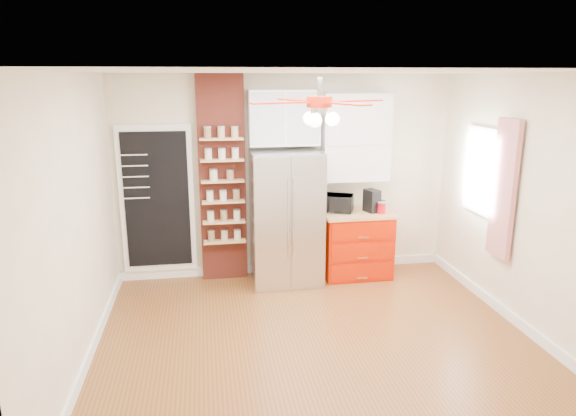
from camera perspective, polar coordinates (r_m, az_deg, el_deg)
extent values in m
plane|color=brown|center=(5.52, 3.12, -14.39)|extent=(4.50, 4.50, 0.00)
plane|color=white|center=(4.84, 3.56, 14.90)|extent=(4.50, 4.50, 0.00)
cube|color=#F0E9C1|center=(6.93, -0.29, 3.52)|extent=(4.50, 0.02, 2.70)
cube|color=#F0E9C1|center=(3.20, 11.27, -9.93)|extent=(4.50, 0.02, 2.70)
cube|color=#F0E9C1|center=(5.04, -22.54, -1.75)|extent=(0.02, 4.00, 2.70)
cube|color=#F0E9C1|center=(5.92, 25.10, 0.26)|extent=(0.02, 4.00, 2.70)
cube|color=white|center=(6.90, -14.33, 0.89)|extent=(0.95, 0.04, 1.95)
cube|color=black|center=(6.87, -14.35, 0.84)|extent=(0.82, 0.02, 1.78)
cube|color=maroon|center=(6.77, -7.31, 3.15)|extent=(0.60, 0.16, 2.70)
cube|color=#BBBCC1|center=(6.67, -0.21, -1.09)|extent=(0.90, 0.70, 1.75)
cube|color=white|center=(6.64, -0.49, 10.02)|extent=(0.90, 0.35, 0.70)
cube|color=#B71800|center=(7.06, 7.55, -4.12)|extent=(0.90, 0.60, 0.86)
cube|color=tan|center=(6.93, 7.67, -0.59)|extent=(0.94, 0.64, 0.04)
cube|color=white|center=(6.91, 7.53, 7.77)|extent=(0.90, 0.30, 1.15)
cube|color=white|center=(6.61, 20.82, 3.82)|extent=(0.04, 0.75, 1.05)
cube|color=red|center=(6.14, 22.86, 1.93)|extent=(0.06, 0.40, 1.55)
cylinder|color=silver|center=(4.84, 3.54, 13.12)|extent=(0.05, 0.05, 0.20)
cylinder|color=#AE1F0A|center=(4.85, 3.51, 11.70)|extent=(0.24, 0.24, 0.10)
sphere|color=white|center=(4.86, 3.48, 9.82)|extent=(0.13, 0.13, 0.13)
imported|color=black|center=(6.90, 5.47, 0.56)|extent=(0.49, 0.42, 0.23)
cube|color=black|center=(6.93, 9.30, 0.80)|extent=(0.21, 0.25, 0.30)
cylinder|color=#BA0A16|center=(6.88, 10.35, -0.03)|extent=(0.11, 0.11, 0.14)
cylinder|color=#A81B09|center=(7.04, 10.37, 0.35)|extent=(0.10, 0.10, 0.15)
cylinder|color=beige|center=(6.59, -8.28, 3.61)|extent=(0.11, 0.11, 0.14)
cylinder|color=#8E6148|center=(6.62, -6.43, 3.62)|extent=(0.11, 0.11, 0.11)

